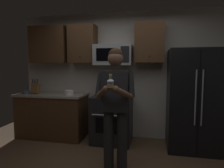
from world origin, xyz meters
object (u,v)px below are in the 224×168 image
object	(u,v)px
oven_range	(112,119)
bowl_small_colored	(26,92)
knife_block	(36,88)
microwave	(113,55)
bowl_large_white	(69,92)
person	(115,102)
cupcake	(110,83)
refrigerator	(194,100)

from	to	relation	value
oven_range	bowl_small_colored	xyz separation A→B (m)	(-1.88, -0.01, 0.49)
knife_block	bowl_small_colored	distance (m)	0.25
knife_block	microwave	bearing A→B (deg)	5.19
microwave	bowl_large_white	size ratio (longest dim) A/B	3.75
microwave	person	xyz separation A→B (m)	(0.25, -1.10, -0.72)
oven_range	person	bearing A→B (deg)	-75.74
oven_range	cupcake	world-z (taller)	cupcake
bowl_small_colored	person	bearing A→B (deg)	-24.58
bowl_small_colored	person	xyz separation A→B (m)	(2.13, -0.97, 0.04)
knife_block	bowl_large_white	distance (m)	0.74
oven_range	microwave	distance (m)	1.26
refrigerator	bowl_large_white	size ratio (longest dim) A/B	9.13
oven_range	refrigerator	bearing A→B (deg)	-1.50
oven_range	microwave	bearing A→B (deg)	89.98
oven_range	bowl_large_white	bearing A→B (deg)	-179.92
microwave	bowl_small_colored	bearing A→B (deg)	-176.01
knife_block	cupcake	size ratio (longest dim) A/B	1.84
microwave	bowl_small_colored	size ratio (longest dim) A/B	5.82
refrigerator	bowl_small_colored	size ratio (longest dim) A/B	14.17
oven_range	bowl_large_white	world-z (taller)	bowl_large_white
knife_block	person	world-z (taller)	person
knife_block	cupcake	distance (m)	2.30
refrigerator	oven_range	bearing A→B (deg)	178.50
oven_range	knife_block	world-z (taller)	knife_block
microwave	knife_block	world-z (taller)	microwave
bowl_large_white	bowl_small_colored	world-z (taller)	bowl_large_white
oven_range	refrigerator	size ratio (longest dim) A/B	0.52
oven_range	person	distance (m)	1.15
bowl_large_white	bowl_small_colored	bearing A→B (deg)	-179.40
bowl_large_white	cupcake	size ratio (longest dim) A/B	1.13
cupcake	bowl_small_colored	bearing A→B (deg)	148.54
microwave	refrigerator	size ratio (longest dim) A/B	0.41
knife_block	bowl_large_white	xyz separation A→B (m)	(0.74, 0.03, -0.07)
bowl_large_white	cupcake	xyz separation A→B (m)	(1.15, -1.31, 0.32)
microwave	cupcake	bearing A→B (deg)	-80.09
microwave	bowl_small_colored	distance (m)	2.03
oven_range	knife_block	bearing A→B (deg)	-178.97
person	bowl_large_white	bearing A→B (deg)	139.42
person	bowl_small_colored	bearing A→B (deg)	155.42
refrigerator	knife_block	xyz separation A→B (m)	(-3.14, 0.01, 0.13)
knife_block	bowl_small_colored	world-z (taller)	knife_block
knife_block	person	xyz separation A→B (m)	(1.89, -0.95, -0.04)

